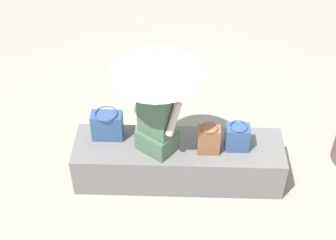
% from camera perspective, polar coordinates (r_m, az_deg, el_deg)
% --- Properties ---
extents(ground_plane, '(14.00, 14.00, 0.00)m').
position_cam_1_polar(ground_plane, '(5.17, 1.19, -6.56)').
color(ground_plane, '#9E9384').
extents(stone_bench, '(2.10, 0.57, 0.45)m').
position_cam_1_polar(stone_bench, '(5.01, 1.23, -4.82)').
color(stone_bench, slate).
rests_on(stone_bench, ground).
extents(person_seated, '(0.50, 0.44, 0.90)m').
position_cam_1_polar(person_seated, '(4.56, -1.35, 0.20)').
color(person_seated, '#47664C').
rests_on(person_seated, stone_bench).
extents(parasol, '(0.88, 0.88, 1.11)m').
position_cam_1_polar(parasol, '(4.23, -1.32, 6.63)').
color(parasol, '#B7B7BC').
rests_on(parasol, stone_bench).
extents(handbag_black, '(0.23, 0.17, 0.29)m').
position_cam_1_polar(handbag_black, '(4.78, 8.12, -2.00)').
color(handbag_black, '#335184').
rests_on(handbag_black, stone_bench).
extents(tote_bag_canvas, '(0.21, 0.16, 0.32)m').
position_cam_1_polar(tote_bag_canvas, '(4.70, 4.79, -2.29)').
color(tote_bag_canvas, brown).
rests_on(tote_bag_canvas, stone_bench).
extents(shoulder_bag_spare, '(0.31, 0.23, 0.32)m').
position_cam_1_polar(shoulder_bag_spare, '(4.87, -7.14, -0.63)').
color(shoulder_bag_spare, '#335184').
rests_on(shoulder_bag_spare, stone_bench).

